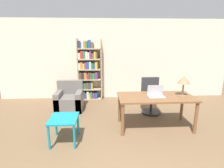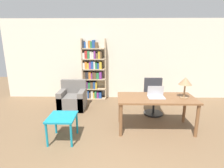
{
  "view_description": "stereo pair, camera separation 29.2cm",
  "coord_description": "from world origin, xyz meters",
  "views": [
    {
      "loc": [
        -0.45,
        -1.52,
        1.99
      ],
      "look_at": [
        -0.23,
        2.4,
        1.01
      ],
      "focal_mm": 28.0,
      "sensor_mm": 36.0,
      "label": 1
    },
    {
      "loc": [
        -0.16,
        -1.52,
        1.99
      ],
      "look_at": [
        -0.23,
        2.4,
        1.01
      ],
      "focal_mm": 28.0,
      "sensor_mm": 36.0,
      "label": 2
    }
  ],
  "objects": [
    {
      "name": "laptop",
      "position": [
        0.75,
        2.19,
        0.82
      ],
      "size": [
        0.36,
        0.24,
        0.25
      ],
      "color": "#B2B2B7",
      "rests_on": "desk"
    },
    {
      "name": "table_lamp",
      "position": [
        1.36,
        2.18,
        1.12
      ],
      "size": [
        0.28,
        0.28,
        0.46
      ],
      "color": "olive",
      "rests_on": "desk"
    },
    {
      "name": "wall_back",
      "position": [
        0.0,
        4.53,
        1.35
      ],
      "size": [
        8.0,
        0.06,
        2.7
      ],
      "color": "beige",
      "rests_on": "ground_plane"
    },
    {
      "name": "office_chair",
      "position": [
        0.9,
        3.1,
        0.45
      ],
      "size": [
        0.53,
        0.53,
        0.98
      ],
      "color": "black",
      "rests_on": "ground_plane"
    },
    {
      "name": "desk",
      "position": [
        0.76,
        2.2,
        0.67
      ],
      "size": [
        1.71,
        0.8,
        0.76
      ],
      "color": "brown",
      "rests_on": "ground_plane"
    },
    {
      "name": "bookshelf",
      "position": [
        -0.92,
        4.34,
        0.99
      ],
      "size": [
        0.81,
        0.28,
        2.06
      ],
      "color": "tan",
      "rests_on": "ground_plane"
    },
    {
      "name": "armchair",
      "position": [
        -1.43,
        3.41,
        0.29
      ],
      "size": [
        0.76,
        0.69,
        0.84
      ],
      "color": "#66605B",
      "rests_on": "ground_plane"
    },
    {
      "name": "side_table_blue",
      "position": [
        -1.22,
        1.69,
        0.44
      ],
      "size": [
        0.54,
        0.58,
        0.52
      ],
      "color": "teal",
      "rests_on": "ground_plane"
    }
  ]
}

